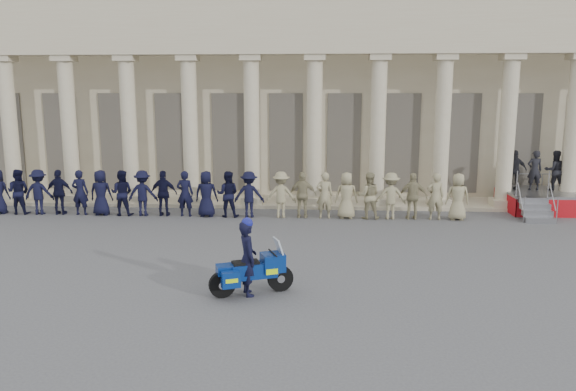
{
  "coord_description": "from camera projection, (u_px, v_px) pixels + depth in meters",
  "views": [
    {
      "loc": [
        1.66,
        -15.27,
        4.84
      ],
      "look_at": [
        0.58,
        2.07,
        1.6
      ],
      "focal_mm": 35.0,
      "sensor_mm": 36.0,
      "label": 1
    }
  ],
  "objects": [
    {
      "name": "rider",
      "position": [
        248.0,
        257.0,
        13.39
      ],
      "size": [
        0.65,
        0.78,
        1.91
      ],
      "rotation": [
        0.0,
        0.0,
        1.95
      ],
      "color": "black",
      "rests_on": "ground"
    },
    {
      "name": "officer_rank",
      "position": [
        217.0,
        194.0,
        21.82
      ],
      "size": [
        18.93,
        0.68,
        1.8
      ],
      "color": "black",
      "rests_on": "ground"
    },
    {
      "name": "reviewing_stand",
      "position": [
        557.0,
        179.0,
        22.91
      ],
      "size": [
        4.08,
        3.9,
        2.46
      ],
      "color": "gray",
      "rests_on": "ground"
    },
    {
      "name": "ground",
      "position": [
        263.0,
        264.0,
        15.97
      ],
      "size": [
        90.0,
        90.0,
        0.0
      ],
      "primitive_type": "plane",
      "color": "#49494C",
      "rests_on": "ground"
    },
    {
      "name": "motorcycle",
      "position": [
        252.0,
        271.0,
        13.49
      ],
      "size": [
        1.99,
        1.21,
        1.34
      ],
      "rotation": [
        0.0,
        0.0,
        0.38
      ],
      "color": "black",
      "rests_on": "ground"
    },
    {
      "name": "building",
      "position": [
        292.0,
        97.0,
        29.61
      ],
      "size": [
        40.0,
        12.5,
        9.0
      ],
      "color": "#BAAC8B",
      "rests_on": "ground"
    }
  ]
}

